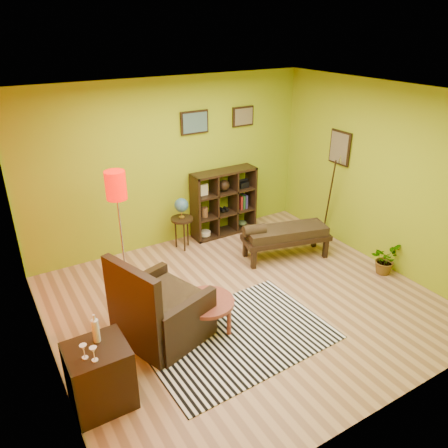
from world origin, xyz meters
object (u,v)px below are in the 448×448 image
armchair (159,314)px  floor_lamp (117,197)px  side_cabinet (100,376)px  globe_table (182,211)px  cube_shelf (225,202)px  coffee_table (207,304)px  potted_plant (384,262)px  bench (284,234)px

armchair → floor_lamp: 1.60m
side_cabinet → globe_table: 3.42m
floor_lamp → cube_shelf: 2.59m
floor_lamp → cube_shelf: size_ratio=1.54×
cube_shelf → coffee_table: bearing=-125.6°
armchair → potted_plant: size_ratio=2.52×
globe_table → bench: 1.73m
armchair → globe_table: armchair is taller
coffee_table → cube_shelf: bearing=54.4°
side_cabinet → floor_lamp: floor_lamp is taller
cube_shelf → bench: cube_shelf is taller
bench → potted_plant: bench is taller
coffee_table → bench: (1.96, 0.96, 0.06)m
floor_lamp → globe_table: floor_lamp is taller
coffee_table → floor_lamp: size_ratio=0.37×
cube_shelf → potted_plant: cube_shelf is taller
potted_plant → side_cabinet: bearing=-176.5°
bench → coffee_table: bearing=-153.8°
side_cabinet → potted_plant: side_cabinet is taller
potted_plant → globe_table: bearing=134.7°
armchair → potted_plant: (3.58, -0.37, -0.17)m
floor_lamp → potted_plant: (3.61, -1.49, -1.31)m
floor_lamp → cube_shelf: bearing=23.9°
floor_lamp → bench: floor_lamp is taller
globe_table → potted_plant: bearing=-45.3°
coffee_table → armchair: (-0.58, 0.15, -0.01)m
side_cabinet → cube_shelf: 4.16m
coffee_table → armchair: 0.60m
floor_lamp → coffee_table: bearing=-64.1°
armchair → cube_shelf: (2.20, 2.10, 0.25)m
side_cabinet → floor_lamp: size_ratio=0.55×
armchair → side_cabinet: bearing=-145.0°
side_cabinet → cube_shelf: cube_shelf is taller
potted_plant → cube_shelf: bearing=119.3°
bench → potted_plant: (1.04, -1.19, -0.24)m
globe_table → potted_plant: globe_table is taller
cube_shelf → armchair: bearing=-136.2°
armchair → globe_table: bearing=57.0°
bench → armchair: bearing=-162.2°
side_cabinet → coffee_table: bearing=18.3°
coffee_table → bench: size_ratio=0.46×
coffee_table → side_cabinet: (-1.50, -0.49, -0.01)m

